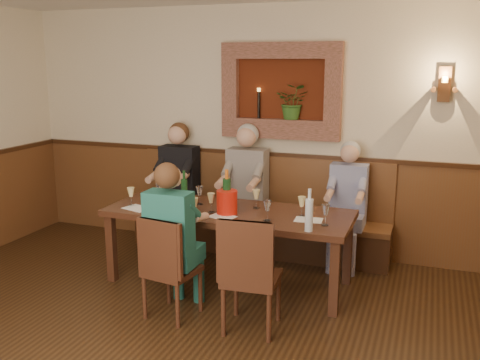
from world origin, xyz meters
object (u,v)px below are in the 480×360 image
object	(u,v)px
wine_bottle_green_a	(227,195)
wine_bottle_green_b	(184,191)
dining_table	(229,217)
person_chair_front	(175,252)
chair_near_right	(251,297)
chair_near_left	(171,287)
person_bench_left	(177,196)
bench	(258,224)
water_bottle	(309,214)
spittoon_bucket	(227,202)
person_bench_right	(346,216)
person_bench_mid	(245,201)

from	to	relation	value
wine_bottle_green_a	wine_bottle_green_b	distance (m)	0.51
dining_table	person_chair_front	xyz separation A→B (m)	(-0.20, -0.78, -0.11)
chair_near_right	chair_near_left	bearing A→B (deg)	175.89
person_bench_left	person_chair_front	bearing A→B (deg)	-64.12
bench	chair_near_right	size ratio (longest dim) A/B	3.03
dining_table	water_bottle	world-z (taller)	water_bottle
chair_near_right	bench	bearing A→B (deg)	101.69
chair_near_left	water_bottle	xyz separation A→B (m)	(1.09, 0.48, 0.64)
chair_near_right	water_bottle	world-z (taller)	water_bottle
bench	spittoon_bucket	xyz separation A→B (m)	(0.03, -1.06, 0.54)
spittoon_bucket	wine_bottle_green_b	bearing A→B (deg)	165.03
dining_table	bench	xyz separation A→B (m)	(0.00, 0.94, -0.35)
chair_near_left	person_bench_right	xyz separation A→B (m)	(1.23, 1.69, 0.29)
person_bench_right	spittoon_bucket	xyz separation A→B (m)	(-1.00, -0.95, 0.31)
dining_table	wine_bottle_green_b	bearing A→B (deg)	177.21
dining_table	person_chair_front	distance (m)	0.81
dining_table	water_bottle	distance (m)	0.99
bench	wine_bottle_green_b	xyz separation A→B (m)	(-0.49, -0.92, 0.57)
bench	person_bench_right	distance (m)	1.05
person_bench_right	spittoon_bucket	distance (m)	1.41
dining_table	wine_bottle_green_b	xyz separation A→B (m)	(-0.49, 0.02, 0.22)
person_bench_mid	dining_table	bearing A→B (deg)	-81.27
bench	wine_bottle_green_a	distance (m)	1.18
wine_bottle_green_a	wine_bottle_green_b	xyz separation A→B (m)	(-0.50, 0.10, -0.03)
chair_near_left	person_chair_front	distance (m)	0.31
dining_table	person_bench_left	xyz separation A→B (m)	(-0.99, 0.84, -0.06)
water_bottle	person_chair_front	bearing A→B (deg)	-159.61
water_bottle	dining_table	bearing A→B (deg)	156.93
chair_near_left	person_bench_left	xyz separation A→B (m)	(-0.78, 1.69, 0.35)
bench	wine_bottle_green_b	size ratio (longest dim) A/B	8.40
wine_bottle_green_a	water_bottle	xyz separation A→B (m)	(0.87, -0.30, -0.02)
person_bench_left	spittoon_bucket	xyz separation A→B (m)	(1.01, -0.95, 0.25)
person_chair_front	spittoon_bucket	bearing A→B (deg)	70.92
person_bench_mid	wine_bottle_green_b	size ratio (longest dim) A/B	4.18
person_chair_front	water_bottle	xyz separation A→B (m)	(1.09, 0.40, 0.34)
spittoon_bucket	wine_bottle_green_b	xyz separation A→B (m)	(-0.51, 0.14, 0.03)
spittoon_bucket	wine_bottle_green_a	world-z (taller)	wine_bottle_green_a
dining_table	water_bottle	bearing A→B (deg)	-23.07
bench	person_chair_front	distance (m)	1.75
dining_table	person_bench_right	distance (m)	1.33
chair_near_left	person_chair_front	bearing A→B (deg)	96.66
spittoon_bucket	chair_near_right	bearing A→B (deg)	-56.01
person_bench_right	wine_bottle_green_b	world-z (taller)	person_bench_right
person_chair_front	person_bench_left	bearing A→B (deg)	115.88
spittoon_bucket	chair_near_left	bearing A→B (deg)	-107.48
person_bench_left	wine_bottle_green_a	world-z (taller)	person_bench_left
dining_table	person_bench_mid	world-z (taller)	person_bench_mid
dining_table	chair_near_left	distance (m)	0.97
dining_table	person_bench_right	xyz separation A→B (m)	(1.02, 0.84, -0.12)
person_bench_left	wine_bottle_green_b	bearing A→B (deg)	-58.42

